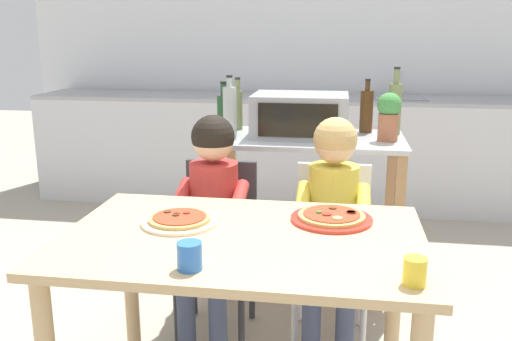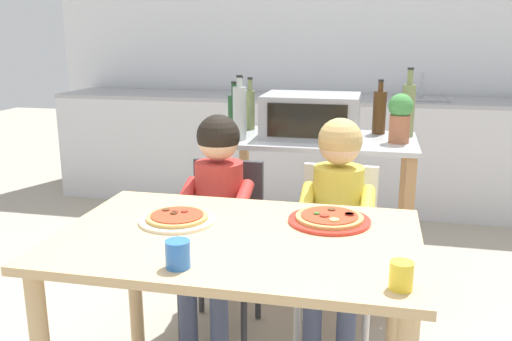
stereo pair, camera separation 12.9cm
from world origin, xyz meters
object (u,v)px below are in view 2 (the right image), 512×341
(bottle_clear_vinegar, at_px, (250,108))
(pizza_plate_red_rimmed, at_px, (329,219))
(bottle_dark_olive_oil, at_px, (379,111))
(bottle_tall_green_wine, at_px, (408,109))
(bottle_slim_sauce, at_px, (235,114))
(child_in_red_shirt, at_px, (216,202))
(drinking_cup_blue, at_px, (178,254))
(kitchen_island_cart, at_px, (317,189))
(bottle_squat_spirits, at_px, (241,110))
(bottle_brown_beer, at_px, (240,112))
(potted_herb_plant, at_px, (400,116))
(pizza_plate_cream, at_px, (177,218))
(dining_table, at_px, (237,265))
(child_in_yellow_shirt, at_px, (337,209))
(dining_chair_right, at_px, (337,241))
(toaster_oven, at_px, (311,116))
(drinking_cup_yellow, at_px, (401,275))
(dining_chair_left, at_px, (224,234))

(bottle_clear_vinegar, relative_size, pizza_plate_red_rimmed, 1.01)
(bottle_dark_olive_oil, xyz_separation_m, bottle_tall_green_wine, (0.15, -0.05, 0.03))
(bottle_slim_sauce, relative_size, child_in_red_shirt, 0.28)
(drinking_cup_blue, bearing_deg, kitchen_island_cart, 80.79)
(bottle_squat_spirits, distance_m, child_in_red_shirt, 0.78)
(pizza_plate_red_rimmed, bearing_deg, bottle_brown_beer, 122.22)
(potted_herb_plant, distance_m, drinking_cup_blue, 1.62)
(pizza_plate_cream, bearing_deg, child_in_red_shirt, 89.98)
(bottle_squat_spirits, distance_m, bottle_clear_vinegar, 0.12)
(dining_table, bearing_deg, kitchen_island_cart, 83.28)
(kitchen_island_cart, height_order, pizza_plate_cream, kitchen_island_cart)
(bottle_squat_spirits, xyz_separation_m, child_in_yellow_shirt, (0.59, -0.69, -0.32))
(pizza_plate_red_rimmed, distance_m, drinking_cup_blue, 0.63)
(bottle_squat_spirits, bearing_deg, pizza_plate_cream, -87.30)
(bottle_brown_beer, relative_size, dining_chair_right, 0.42)
(dining_table, bearing_deg, dining_chair_right, 67.25)
(toaster_oven, height_order, pizza_plate_red_rimmed, toaster_oven)
(dining_chair_right, bearing_deg, drinking_cup_yellow, -76.85)
(bottle_brown_beer, height_order, bottle_slim_sauce, bottle_brown_beer)
(pizza_plate_red_rimmed, bearing_deg, pizza_plate_cream, -168.02)
(bottle_clear_vinegar, distance_m, bottle_slim_sauce, 0.22)
(toaster_oven, distance_m, drinking_cup_yellow, 1.61)
(bottle_brown_beer, relative_size, bottle_clear_vinegar, 1.12)
(toaster_oven, relative_size, bottle_tall_green_wine, 1.37)
(toaster_oven, bearing_deg, potted_herb_plant, -8.33)
(bottle_slim_sauce, height_order, child_in_yellow_shirt, bottle_slim_sauce)
(bottle_dark_olive_oil, relative_size, bottle_squat_spirits, 0.95)
(toaster_oven, distance_m, dining_table, 1.29)
(pizza_plate_red_rimmed, height_order, drinking_cup_yellow, drinking_cup_yellow)
(kitchen_island_cart, bearing_deg, bottle_clear_vinegar, 157.96)
(bottle_squat_spirits, bearing_deg, bottle_dark_olive_oil, 10.53)
(bottle_clear_vinegar, distance_m, dining_chair_left, 0.87)
(dining_table, height_order, child_in_red_shirt, child_in_red_shirt)
(dining_chair_right, distance_m, pizza_plate_red_rimmed, 0.58)
(child_in_yellow_shirt, xyz_separation_m, drinking_cup_blue, (-0.40, -0.88, 0.12))
(dining_chair_right, bearing_deg, dining_table, -112.75)
(child_in_yellow_shirt, bearing_deg, dining_table, -116.80)
(toaster_oven, xyz_separation_m, potted_herb_plant, (0.46, -0.07, 0.02))
(bottle_brown_beer, xyz_separation_m, dining_table, (0.26, -1.07, -0.37))
(kitchen_island_cart, height_order, child_in_yellow_shirt, child_in_yellow_shirt)
(potted_herb_plant, relative_size, child_in_yellow_shirt, 0.24)
(dining_chair_right, bearing_deg, bottle_tall_green_wine, 64.87)
(bottle_brown_beer, xyz_separation_m, bottle_squat_spirits, (-0.04, 0.20, -0.02))
(dining_table, bearing_deg, drinking_cup_blue, -109.10)
(toaster_oven, distance_m, dining_chair_left, 0.82)
(kitchen_island_cart, bearing_deg, bottle_squat_spirits, 173.09)
(kitchen_island_cart, relative_size, bottle_dark_olive_oil, 3.43)
(bottle_tall_green_wine, bearing_deg, dining_chair_right, -115.13)
(bottle_squat_spirits, distance_m, dining_table, 1.35)
(bottle_dark_olive_oil, height_order, dining_table, bottle_dark_olive_oil)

